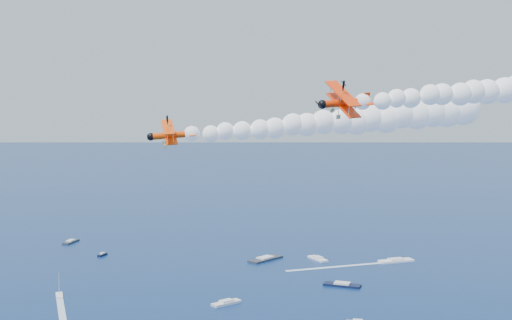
% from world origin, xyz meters
% --- Properties ---
extents(biplane_lead, '(12.42, 13.13, 9.10)m').
position_xyz_m(biplane_lead, '(25.78, 19.60, 60.32)').
color(biplane_lead, '#FF3205').
extents(biplane_trail, '(10.52, 11.53, 7.17)m').
position_xyz_m(biplane_trail, '(-0.09, 16.74, 55.41)').
color(biplane_trail, '#FF4705').
extents(smoke_trail_lead, '(51.79, 49.17, 9.19)m').
position_xyz_m(smoke_trail_lead, '(46.32, 34.03, 62.19)').
color(smoke_trail_lead, white).
extents(smoke_trail_trail, '(51.58, 44.33, 9.19)m').
position_xyz_m(smoke_trail_trail, '(21.99, 28.67, 57.28)').
color(smoke_trail_trail, white).
extents(spectator_boats, '(216.15, 152.83, 0.70)m').
position_xyz_m(spectator_boats, '(-17.33, 109.74, 0.35)').
color(spectator_boats, white).
rests_on(spectator_boats, ground).
extents(boat_wakes, '(87.55, 110.36, 0.04)m').
position_xyz_m(boat_wakes, '(-35.74, 122.84, 0.03)').
color(boat_wakes, white).
rests_on(boat_wakes, ground).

